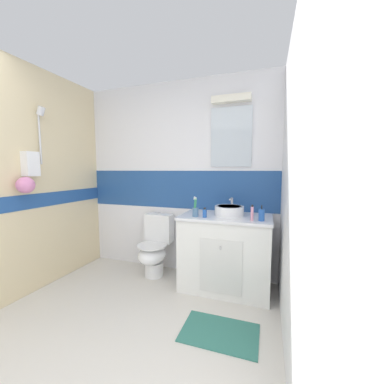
% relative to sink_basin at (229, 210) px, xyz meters
% --- Properties ---
extents(ground_plane, '(3.20, 3.48, 0.04)m').
position_rel_sink_basin_xyz_m(ground_plane, '(-0.75, -0.92, -0.93)').
color(ground_plane, beige).
extents(wall_back_tiled, '(3.20, 0.20, 2.50)m').
position_rel_sink_basin_xyz_m(wall_back_tiled, '(-0.74, 0.32, 0.35)').
color(wall_back_tiled, white).
rests_on(wall_back_tiled, ground_plane).
extents(wall_left_shower_alcove, '(0.29, 3.48, 2.50)m').
position_rel_sink_basin_xyz_m(wall_left_shower_alcove, '(-2.10, -0.92, 0.34)').
color(wall_left_shower_alcove, beige).
rests_on(wall_left_shower_alcove, ground_plane).
extents(wall_right_plain, '(0.10, 3.48, 2.50)m').
position_rel_sink_basin_xyz_m(wall_right_plain, '(0.60, -0.92, 0.34)').
color(wall_right_plain, white).
rests_on(wall_right_plain, ground_plane).
extents(vanity_cabinet, '(1.00, 0.60, 0.85)m').
position_rel_sink_basin_xyz_m(vanity_cabinet, '(-0.03, -0.01, -0.48)').
color(vanity_cabinet, white).
rests_on(vanity_cabinet, ground_plane).
extents(sink_basin, '(0.32, 0.37, 0.19)m').
position_rel_sink_basin_xyz_m(sink_basin, '(0.00, 0.00, 0.00)').
color(sink_basin, white).
rests_on(sink_basin, vanity_cabinet).
extents(toilet, '(0.37, 0.50, 0.79)m').
position_rel_sink_basin_xyz_m(toilet, '(-0.96, 0.03, -0.54)').
color(toilet, white).
rests_on(toilet, ground_plane).
extents(toothbrush_cup, '(0.07, 0.07, 0.22)m').
position_rel_sink_basin_xyz_m(toothbrush_cup, '(-0.34, -0.18, -0.00)').
color(toothbrush_cup, '#4C7299').
rests_on(toothbrush_cup, vanity_cabinet).
extents(soap_dispenser, '(0.06, 0.06, 0.16)m').
position_rel_sink_basin_xyz_m(soap_dispenser, '(0.35, -0.17, 0.00)').
color(soap_dispenser, '#2659B2').
rests_on(soap_dispenser, vanity_cabinet).
extents(perfume_flask_small, '(0.04, 0.03, 0.11)m').
position_rel_sink_basin_xyz_m(perfume_flask_small, '(-0.23, -0.19, -0.01)').
color(perfume_flask_small, '#2659B2').
rests_on(perfume_flask_small, vanity_cabinet).
extents(toothpaste_tube_upright, '(0.03, 0.03, 0.16)m').
position_rel_sink_basin_xyz_m(toothpaste_tube_upright, '(0.26, -0.20, 0.02)').
color(toothpaste_tube_upright, pink).
rests_on(toothpaste_tube_upright, vanity_cabinet).
extents(bath_mat, '(0.63, 0.41, 0.01)m').
position_rel_sink_basin_xyz_m(bath_mat, '(0.06, -0.76, -0.90)').
color(bath_mat, '#337266').
rests_on(bath_mat, ground_plane).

